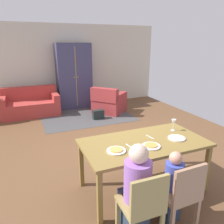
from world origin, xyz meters
TOP-DOWN VIEW (x-y plane):
  - ground_plane at (0.00, 0.52)m, footprint 6.49×6.23m
  - back_wall at (0.00, 3.68)m, footprint 6.49×0.10m
  - dining_table at (-0.02, -1.48)m, footprint 1.76×0.93m
  - plate_near_man at (-0.50, -1.60)m, footprint 0.25×0.25m
  - pizza_near_man at (-0.50, -1.60)m, footprint 0.17×0.17m
  - plate_near_child at (-0.02, -1.66)m, footprint 0.25×0.25m
  - pizza_near_child at (-0.02, -1.66)m, footprint 0.17×0.17m
  - plate_near_woman at (0.47, -1.58)m, footprint 0.25×0.25m
  - wine_glass at (0.62, -1.30)m, footprint 0.07×0.07m
  - fork at (-0.28, -1.53)m, footprint 0.04×0.15m
  - knife at (0.14, -1.38)m, footprint 0.04×0.17m
  - dining_chair_man at (-0.50, -2.30)m, footprint 0.43×0.43m
  - person_man at (-0.50, -2.13)m, footprint 0.30×0.40m
  - dining_chair_child at (-0.01, -2.30)m, footprint 0.43×0.43m
  - person_child at (-0.02, -2.13)m, footprint 0.22×0.29m
  - area_rug at (0.19, 2.08)m, footprint 2.60×1.80m
  - couch at (-1.33, 2.94)m, footprint 1.65×0.86m
  - armchair at (0.94, 2.24)m, footprint 1.21×1.21m
  - armoire at (0.13, 3.29)m, footprint 1.10×0.59m
  - handbag at (0.43, 1.78)m, footprint 0.32×0.16m

SIDE VIEW (x-z plane):
  - ground_plane at x=0.00m, z-range -0.02..0.00m
  - area_rug at x=0.19m, z-range 0.00..0.01m
  - handbag at x=0.43m, z-range 0.00..0.26m
  - couch at x=-1.33m, z-range -0.11..0.71m
  - armchair at x=0.94m, z-range -0.09..0.73m
  - person_child at x=-0.02m, z-range -0.03..0.89m
  - dining_chair_man at x=-0.50m, z-range 0.06..0.93m
  - dining_chair_child at x=-0.01m, z-range 0.06..0.93m
  - person_man at x=-0.50m, z-range -0.04..1.07m
  - dining_table at x=-0.02m, z-range 0.31..1.07m
  - fork at x=-0.28m, z-range 0.76..0.77m
  - knife at x=0.14m, z-range 0.76..0.77m
  - plate_near_man at x=-0.50m, z-range 0.76..0.78m
  - plate_near_child at x=-0.02m, z-range 0.76..0.78m
  - plate_near_woman at x=0.47m, z-range 0.76..0.78m
  - pizza_near_man at x=-0.50m, z-range 0.78..0.79m
  - pizza_near_child at x=-0.02m, z-range 0.78..0.79m
  - wine_glass at x=0.62m, z-range 0.80..0.99m
  - armoire at x=0.13m, z-range 0.00..2.10m
  - back_wall at x=0.00m, z-range 0.00..2.70m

